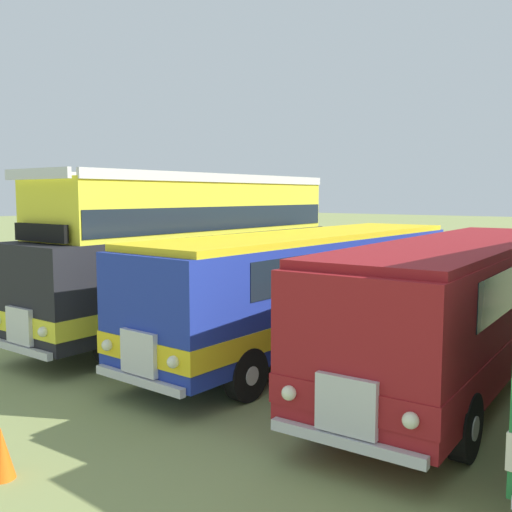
{
  "coord_description": "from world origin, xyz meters",
  "views": [
    {
      "loc": [
        3.84,
        -12.35,
        3.93
      ],
      "look_at": [
        -5.66,
        0.22,
        2.28
      ],
      "focal_mm": 40.85,
      "sensor_mm": 36.0,
      "label": 1
    }
  ],
  "objects_px": {
    "bus_first_in_row": "(193,249)",
    "cone_near_end": "(2,453)",
    "bus_third_in_row": "(462,298)",
    "bus_second_in_row": "(313,280)"
  },
  "relations": [
    {
      "from": "bus_second_in_row",
      "to": "bus_first_in_row",
      "type": "bearing_deg",
      "value": -175.25
    },
    {
      "from": "bus_third_in_row",
      "to": "bus_second_in_row",
      "type": "bearing_deg",
      "value": 175.6
    },
    {
      "from": "bus_first_in_row",
      "to": "cone_near_end",
      "type": "bearing_deg",
      "value": -63.55
    },
    {
      "from": "cone_near_end",
      "to": "bus_second_in_row",
      "type": "bearing_deg",
      "value": 91.57
    },
    {
      "from": "bus_first_in_row",
      "to": "bus_third_in_row",
      "type": "xyz_separation_m",
      "value": [
        7.76,
        0.02,
        -0.6
      ]
    },
    {
      "from": "bus_first_in_row",
      "to": "bus_third_in_row",
      "type": "distance_m",
      "value": 7.78
    },
    {
      "from": "bus_first_in_row",
      "to": "cone_near_end",
      "type": "height_order",
      "value": "bus_first_in_row"
    },
    {
      "from": "bus_second_in_row",
      "to": "bus_third_in_row",
      "type": "xyz_separation_m",
      "value": [
        3.88,
        -0.3,
        -0.0
      ]
    },
    {
      "from": "bus_first_in_row",
      "to": "cone_near_end",
      "type": "relative_size",
      "value": 14.7
    },
    {
      "from": "bus_third_in_row",
      "to": "cone_near_end",
      "type": "distance_m",
      "value": 9.17
    }
  ]
}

